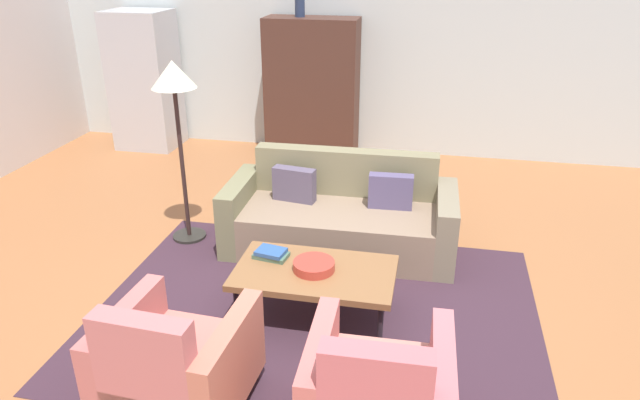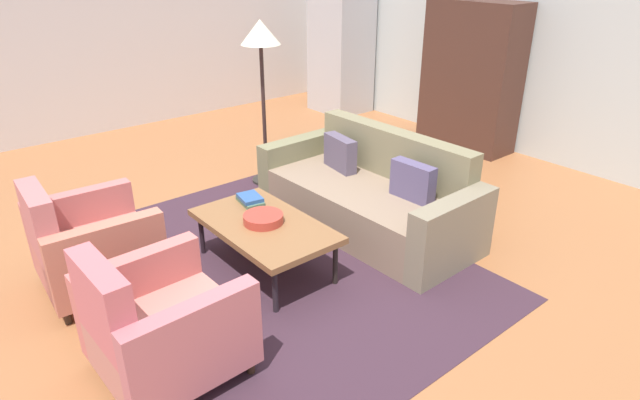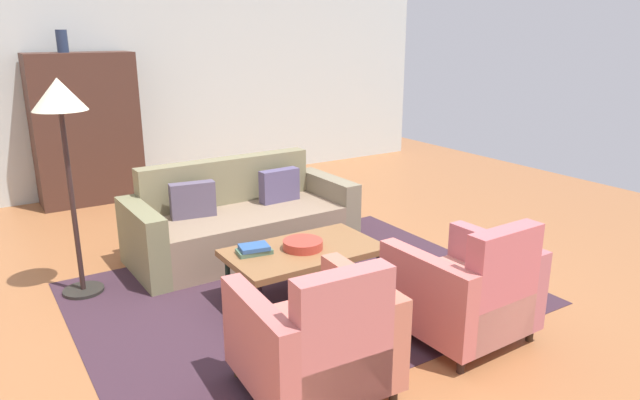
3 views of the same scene
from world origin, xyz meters
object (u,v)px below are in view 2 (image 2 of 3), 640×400
object	(u,v)px
couch	(372,196)
cabinet	(471,76)
coffee_table	(264,227)
armchair_right	(157,328)
refrigerator	(341,50)
floor_lamp	(261,48)
armchair_left	(87,248)
book_stack	(250,200)
fruit_bowl	(263,219)

from	to	relation	value
couch	cabinet	xyz separation A→B (m)	(-0.83, 2.52, 0.61)
coffee_table	armchair_right	xyz separation A→B (m)	(0.60, -1.17, -0.03)
cabinet	refrigerator	xyz separation A→B (m)	(-2.33, -0.10, 0.03)
armchair_right	cabinet	distance (m)	5.11
refrigerator	floor_lamp	size ratio (longest dim) A/B	1.08
couch	armchair_left	bearing A→B (deg)	74.58
couch	floor_lamp	xyz separation A→B (m)	(-1.48, -0.16, 1.16)
couch	armchair_right	bearing A→B (deg)	103.32
couch	armchair_left	world-z (taller)	armchair_left
refrigerator	book_stack	bearing A→B (deg)	-51.38
armchair_left	cabinet	bearing A→B (deg)	95.86
fruit_bowl	floor_lamp	distance (m)	2.06
refrigerator	coffee_table	bearing A→B (deg)	-48.76
couch	fruit_bowl	xyz separation A→B (m)	(-0.01, -1.19, 0.15)
armchair_right	fruit_bowl	size ratio (longest dim) A/B	2.81
fruit_bowl	cabinet	xyz separation A→B (m)	(-0.82, 3.71, 0.46)
couch	armchair_right	size ratio (longest dim) A/B	2.40
armchair_right	floor_lamp	size ratio (longest dim) A/B	0.51
couch	fruit_bowl	world-z (taller)	couch
armchair_left	fruit_bowl	size ratio (longest dim) A/B	2.81
couch	book_stack	xyz separation A→B (m)	(-0.37, -1.07, 0.15)
book_stack	refrigerator	distance (m)	4.49
book_stack	refrigerator	world-z (taller)	refrigerator
armchair_left	cabinet	distance (m)	4.91
couch	coffee_table	distance (m)	1.19
armchair_left	floor_lamp	distance (m)	2.61
cabinet	armchair_left	bearing A→B (deg)	-87.35
armchair_left	armchair_right	size ratio (longest dim) A/B	1.00
couch	fruit_bowl	bearing A→B (deg)	88.68
cabinet	refrigerator	distance (m)	2.33
fruit_bowl	book_stack	world-z (taller)	fruit_bowl
cabinet	armchair_right	bearing A→B (deg)	-73.63
fruit_bowl	book_stack	xyz separation A→B (m)	(-0.37, 0.12, -0.00)
floor_lamp	armchair_left	bearing A→B (deg)	-68.19
cabinet	floor_lamp	size ratio (longest dim) A/B	1.05
armchair_right	couch	bearing A→B (deg)	102.84
coffee_table	floor_lamp	distance (m)	2.10
armchair_right	refrigerator	size ratio (longest dim) A/B	0.48
coffee_table	cabinet	world-z (taller)	cabinet
refrigerator	floor_lamp	xyz separation A→B (m)	(1.68, -2.57, 0.52)
fruit_bowl	floor_lamp	size ratio (longest dim) A/B	0.18
book_stack	cabinet	bearing A→B (deg)	97.25
coffee_table	floor_lamp	bearing A→B (deg)	145.26
armchair_right	fruit_bowl	world-z (taller)	armchair_right
floor_lamp	book_stack	bearing A→B (deg)	-39.42
refrigerator	couch	bearing A→B (deg)	-37.43
couch	fruit_bowl	size ratio (longest dim) A/B	6.75
floor_lamp	coffee_table	bearing A→B (deg)	-34.74
coffee_table	armchair_right	world-z (taller)	armchair_right
armchair_left	armchair_right	distance (m)	1.21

